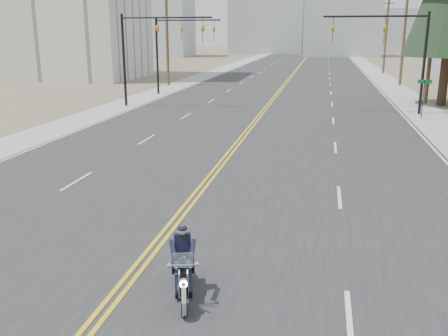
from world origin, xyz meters
The scene contains 17 objects.
road centered at (0.00, 70.00, 0.01)m, with size 20.00×200.00×0.01m, color #303033.
sidewalk_left centered at (-11.50, 70.00, 0.01)m, with size 3.00×200.00×0.01m, color #A5A5A0.
sidewalk_right centered at (11.50, 70.00, 0.01)m, with size 3.00×200.00×0.01m, color #A5A5A0.
traffic_mast_left centered at (-8.98, 32.00, 4.94)m, with size 7.10×0.26×7.00m.
traffic_mast_right centered at (8.98, 32.00, 4.94)m, with size 7.10×0.26×7.00m.
traffic_mast_far centered at (-9.31, 40.00, 4.87)m, with size 6.10×0.26×7.00m.
street_sign centered at (10.80, 30.00, 1.80)m, with size 0.90×0.06×2.62m.
utility_pole_c centered at (12.50, 38.00, 5.73)m, with size 2.20×0.30×11.00m.
utility_pole_d centered at (12.50, 53.00, 5.98)m, with size 2.20×0.30×11.50m.
utility_pole_e centered at (12.50, 70.00, 5.73)m, with size 2.20×0.30×11.00m.
utility_pole_left centered at (-12.50, 48.00, 5.48)m, with size 2.20×0.30×10.50m.
haze_bldg_a centered at (-35.00, 115.00, 11.00)m, with size 14.00×12.00×22.00m, color #B7BCC6.
haze_bldg_b centered at (8.00, 125.00, 7.00)m, with size 18.00×14.00×14.00m, color #ADB2B7.
haze_bldg_d centered at (-12.00, 140.00, 13.00)m, with size 20.00×15.00×26.00m, color #ADB2B7.
haze_bldg_e centered at (25.00, 150.00, 6.00)m, with size 14.00×14.00×12.00m, color #B7BCC6.
haze_bldg_f centered at (-50.00, 130.00, 8.00)m, with size 12.00×12.00×16.00m, color #ADB2B7.
motorcyclist centered at (1.46, 4.36, 0.78)m, with size 0.86×2.01×1.57m, color black, non-canonical shape.
Camera 1 is at (4.25, -5.13, 5.62)m, focal length 40.00 mm.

